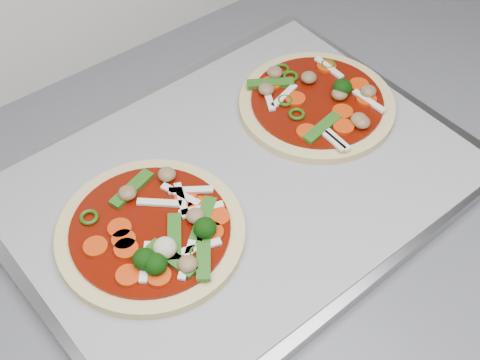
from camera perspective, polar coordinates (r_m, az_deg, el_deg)
base_cabinet at (r=1.28m, az=11.54°, el=-7.72°), size 3.60×0.60×0.86m
countertop at (r=0.95m, az=15.71°, el=7.29°), size 3.60×0.60×0.04m
baking_tray at (r=0.76m, az=-0.08°, el=-0.37°), size 0.53×0.41×0.02m
parchment at (r=0.75m, az=-0.08°, el=0.09°), size 0.50×0.37×0.00m
pizza_left at (r=0.70m, az=-7.36°, el=-4.46°), size 0.25×0.25×0.03m
pizza_right at (r=0.83m, az=6.63°, el=6.58°), size 0.22×0.22×0.03m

